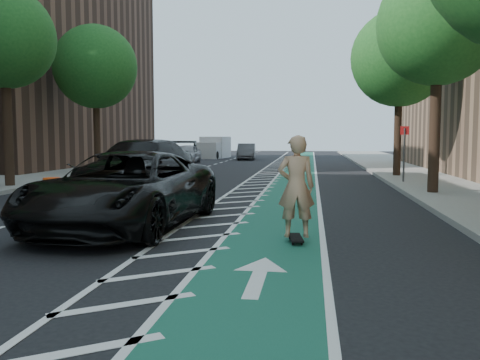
% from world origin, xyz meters
% --- Properties ---
extents(ground, '(120.00, 120.00, 0.00)m').
position_xyz_m(ground, '(0.00, 0.00, 0.00)').
color(ground, black).
rests_on(ground, ground).
extents(bike_lane, '(2.00, 90.00, 0.01)m').
position_xyz_m(bike_lane, '(3.00, 10.00, 0.01)').
color(bike_lane, '#185541').
rests_on(bike_lane, ground).
extents(buffer_strip, '(1.40, 90.00, 0.01)m').
position_xyz_m(buffer_strip, '(1.50, 10.00, 0.01)').
color(buffer_strip, silver).
rests_on(buffer_strip, ground).
extents(sidewalk_right, '(5.00, 90.00, 0.15)m').
position_xyz_m(sidewalk_right, '(9.50, 10.00, 0.07)').
color(sidewalk_right, gray).
rests_on(sidewalk_right, ground).
extents(sidewalk_left, '(5.00, 90.00, 0.15)m').
position_xyz_m(sidewalk_left, '(-9.50, 10.00, 0.07)').
color(sidewalk_left, gray).
rests_on(sidewalk_left, ground).
extents(curb_right, '(0.12, 90.00, 0.16)m').
position_xyz_m(curb_right, '(7.05, 10.00, 0.08)').
color(curb_right, gray).
rests_on(curb_right, ground).
extents(curb_left, '(0.12, 90.00, 0.16)m').
position_xyz_m(curb_left, '(-7.05, 10.00, 0.08)').
color(curb_left, gray).
rests_on(curb_left, ground).
extents(building_left_far, '(14.00, 22.00, 18.00)m').
position_xyz_m(building_left_far, '(-17.50, 24.00, 9.00)').
color(building_left_far, brown).
rests_on(building_left_far, ground).
extents(tree_r_c, '(4.20, 4.20, 7.90)m').
position_xyz_m(tree_r_c, '(7.90, 8.00, 5.77)').
color(tree_r_c, '#382619').
rests_on(tree_r_c, ground).
extents(tree_l_c, '(4.20, 4.20, 7.90)m').
position_xyz_m(tree_l_c, '(-7.90, 8.00, 5.77)').
color(tree_l_c, '#382619').
rests_on(tree_l_c, ground).
extents(tree_r_d, '(4.20, 4.20, 7.90)m').
position_xyz_m(tree_r_d, '(7.90, 16.00, 5.77)').
color(tree_r_d, '#382619').
rests_on(tree_r_d, ground).
extents(tree_l_d, '(4.20, 4.20, 7.90)m').
position_xyz_m(tree_l_d, '(-7.90, 16.00, 5.77)').
color(tree_l_d, '#382619').
rests_on(tree_l_d, ground).
extents(sign_post, '(0.35, 0.08, 2.47)m').
position_xyz_m(sign_post, '(7.60, 12.00, 1.35)').
color(sign_post, '#4C4C4C').
rests_on(sign_post, ground).
extents(skateboard, '(0.35, 0.87, 0.11)m').
position_xyz_m(skateboard, '(3.47, -0.20, 0.09)').
color(skateboard, black).
rests_on(skateboard, ground).
extents(skateboarder, '(0.78, 0.57, 1.98)m').
position_xyz_m(skateboarder, '(3.47, -0.20, 1.10)').
color(skateboarder, tan).
rests_on(skateboarder, skateboard).
extents(suv_near, '(3.24, 6.38, 1.73)m').
position_xyz_m(suv_near, '(-0.41, 0.95, 0.86)').
color(suv_near, black).
rests_on(suv_near, ground).
extents(suv_far, '(3.13, 6.86, 1.94)m').
position_xyz_m(suv_far, '(-2.40, 7.71, 0.97)').
color(suv_far, black).
rests_on(suv_far, ground).
extents(car_silver, '(1.85, 4.33, 1.46)m').
position_xyz_m(car_silver, '(-5.64, 27.56, 0.73)').
color(car_silver, '#98999E').
rests_on(car_silver, ground).
extents(car_grey, '(1.85, 4.37, 1.40)m').
position_xyz_m(car_grey, '(-1.87, 33.80, 0.70)').
color(car_grey, '#4F5054').
rests_on(car_grey, ground).
extents(box_truck, '(2.58, 4.96, 1.99)m').
position_xyz_m(box_truck, '(-5.33, 36.72, 0.92)').
color(box_truck, silver).
rests_on(box_truck, ground).
extents(barrel_a, '(0.62, 0.62, 0.85)m').
position_xyz_m(barrel_a, '(-3.80, 3.90, 0.40)').
color(barrel_a, '#FF4A0D').
rests_on(barrel_a, ground).
extents(barrel_b, '(0.63, 0.63, 0.87)m').
position_xyz_m(barrel_b, '(-1.80, 11.39, 0.41)').
color(barrel_b, '#E4460C').
rests_on(barrel_b, ground).
extents(barrel_c, '(0.75, 0.75, 1.02)m').
position_xyz_m(barrel_c, '(-4.00, 19.00, 0.48)').
color(barrel_c, '#F64D0C').
rests_on(barrel_c, ground).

